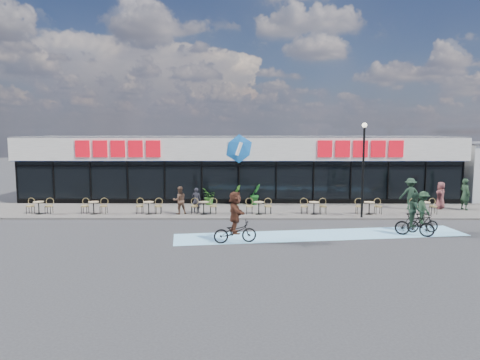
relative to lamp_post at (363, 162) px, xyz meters
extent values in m
plane|color=#28282B|center=(-6.97, -2.30, -3.25)|extent=(120.00, 120.00, 0.00)
cube|color=#605B55|center=(-6.97, 2.20, -3.20)|extent=(44.00, 5.00, 0.10)
cube|color=#79BCE5|center=(-2.97, -3.80, -3.24)|extent=(14.17, 4.13, 0.01)
cube|color=black|center=(-6.97, 7.70, -1.75)|extent=(30.00, 6.00, 3.00)
cube|color=white|center=(-6.97, 7.55, 0.50)|extent=(30.60, 6.30, 1.50)
cube|color=#47474C|center=(-6.97, 7.70, 1.30)|extent=(30.60, 6.30, 0.10)
cube|color=#0D2393|center=(-6.97, 4.66, -0.20)|extent=(30.60, 0.08, 0.18)
cube|color=black|center=(-6.97, 4.67, -0.60)|extent=(30.00, 0.06, 0.08)
cube|color=black|center=(-6.97, 4.68, -3.05)|extent=(30.00, 0.10, 0.40)
cube|color=red|center=(-14.97, 4.40, 0.55)|extent=(5.63, 0.18, 1.10)
cube|color=red|center=(1.03, 4.40, 0.55)|extent=(5.63, 0.18, 1.10)
ellipsoid|color=blue|center=(-6.97, 4.40, 0.55)|extent=(1.90, 0.24, 1.90)
cylinder|color=black|center=(-21.97, 4.67, -1.75)|extent=(0.10, 0.10, 3.00)
cylinder|color=black|center=(-19.47, 4.67, -1.75)|extent=(0.10, 0.10, 3.00)
cylinder|color=black|center=(-16.97, 4.67, -1.75)|extent=(0.10, 0.10, 3.00)
cylinder|color=black|center=(-14.47, 4.67, -1.75)|extent=(0.10, 0.10, 3.00)
cylinder|color=black|center=(-11.97, 4.67, -1.75)|extent=(0.10, 0.10, 3.00)
cylinder|color=black|center=(-9.47, 4.67, -1.75)|extent=(0.10, 0.10, 3.00)
cylinder|color=black|center=(-6.97, 4.67, -1.75)|extent=(0.10, 0.10, 3.00)
cylinder|color=black|center=(-4.47, 4.67, -1.75)|extent=(0.10, 0.10, 3.00)
cylinder|color=black|center=(-1.97, 4.67, -1.75)|extent=(0.10, 0.10, 3.00)
cylinder|color=black|center=(0.53, 4.67, -1.75)|extent=(0.10, 0.10, 3.00)
cylinder|color=black|center=(3.03, 4.67, -1.75)|extent=(0.10, 0.10, 3.00)
cylinder|color=black|center=(5.53, 4.67, -1.75)|extent=(0.10, 0.10, 3.00)
cylinder|color=black|center=(8.03, 4.67, -1.75)|extent=(0.10, 0.10, 3.00)
cylinder|color=black|center=(0.00, 0.00, -0.61)|extent=(0.12, 0.12, 5.07)
sphere|color=#FFF2CC|center=(0.00, 0.00, 2.03)|extent=(0.28, 0.28, 0.28)
cylinder|color=tan|center=(-18.73, 0.87, -2.43)|extent=(0.60, 0.60, 0.04)
cylinder|color=black|center=(-18.73, 0.87, -2.78)|extent=(0.06, 0.06, 0.70)
cylinder|color=black|center=(-18.73, 0.87, -3.14)|extent=(0.40, 0.40, 0.02)
cylinder|color=tan|center=(-15.50, 0.87, -2.43)|extent=(0.60, 0.60, 0.04)
cylinder|color=black|center=(-15.50, 0.87, -2.78)|extent=(0.06, 0.06, 0.70)
cylinder|color=black|center=(-15.50, 0.87, -3.14)|extent=(0.40, 0.40, 0.02)
cylinder|color=tan|center=(-12.26, 0.87, -2.43)|extent=(0.60, 0.60, 0.04)
cylinder|color=black|center=(-12.26, 0.87, -2.78)|extent=(0.06, 0.06, 0.70)
cylinder|color=black|center=(-12.26, 0.87, -3.14)|extent=(0.40, 0.40, 0.02)
cylinder|color=tan|center=(-9.03, 0.87, -2.43)|extent=(0.60, 0.60, 0.04)
cylinder|color=black|center=(-9.03, 0.87, -2.78)|extent=(0.06, 0.06, 0.70)
cylinder|color=black|center=(-9.03, 0.87, -3.14)|extent=(0.40, 0.40, 0.02)
cylinder|color=tan|center=(-5.79, 0.87, -2.43)|extent=(0.60, 0.60, 0.04)
cylinder|color=black|center=(-5.79, 0.87, -2.78)|extent=(0.06, 0.06, 0.70)
cylinder|color=black|center=(-5.79, 0.87, -3.14)|extent=(0.40, 0.40, 0.02)
cylinder|color=tan|center=(-2.56, 0.87, -2.43)|extent=(0.60, 0.60, 0.04)
cylinder|color=black|center=(-2.56, 0.87, -2.78)|extent=(0.06, 0.06, 0.70)
cylinder|color=black|center=(-2.56, 0.87, -3.14)|extent=(0.40, 0.40, 0.02)
cylinder|color=tan|center=(0.68, 0.87, -2.43)|extent=(0.60, 0.60, 0.04)
cylinder|color=black|center=(0.68, 0.87, -2.78)|extent=(0.06, 0.06, 0.70)
cylinder|color=black|center=(0.68, 0.87, -3.14)|extent=(0.40, 0.40, 0.02)
cylinder|color=tan|center=(3.91, 0.87, -2.43)|extent=(0.60, 0.60, 0.04)
cylinder|color=black|center=(3.91, 0.87, -2.78)|extent=(0.06, 0.06, 0.70)
cylinder|color=black|center=(3.91, 0.87, -3.14)|extent=(0.40, 0.40, 0.02)
imported|color=#29621C|center=(-8.95, 4.20, -2.60)|extent=(0.97, 1.08, 1.08)
imported|color=#30641C|center=(-7.19, 4.29, -2.48)|extent=(0.93, 0.90, 1.32)
imported|color=#1A5B1D|center=(-5.90, 4.25, -2.46)|extent=(0.97, 0.94, 1.37)
imported|color=black|center=(-9.51, 1.46, -2.40)|extent=(0.60, 0.45, 1.49)
imported|color=#4C3427|center=(-10.44, 0.91, -2.33)|extent=(0.97, 0.88, 1.64)
imported|color=brown|center=(5.67, 2.70, -2.30)|extent=(0.73, 0.94, 1.70)
imported|color=black|center=(7.04, 2.41, -2.17)|extent=(0.67, 0.82, 1.96)
imported|color=black|center=(3.68, 2.48, -2.16)|extent=(1.31, 0.81, 1.96)
imported|color=black|center=(1.38, -3.98, -2.71)|extent=(1.82, 1.17, 1.06)
imported|color=black|center=(1.38, -3.98, -1.98)|extent=(0.88, 0.97, 1.63)
imported|color=black|center=(2.05, -3.29, -2.78)|extent=(1.58, 0.52, 0.94)
imported|color=black|center=(2.05, -3.29, -2.00)|extent=(0.64, 1.05, 1.59)
imported|color=black|center=(-7.08, -5.27, -2.74)|extent=(2.01, 1.04, 1.01)
imported|color=#442318|center=(-7.08, -5.27, -1.87)|extent=(0.88, 1.80, 1.86)
camera|label=1|loc=(-6.77, -23.83, 1.65)|focal=32.00mm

